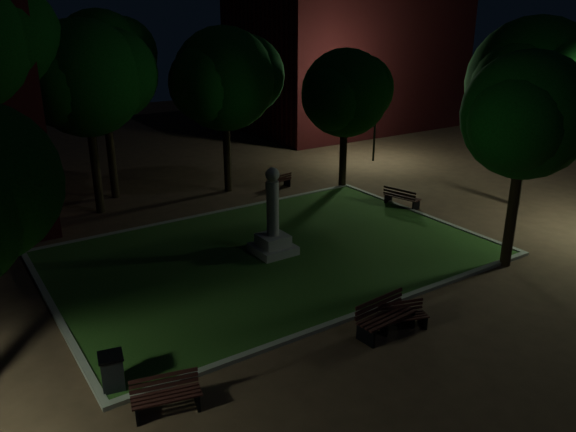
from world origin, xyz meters
name	(u,v)px	position (x,y,z in m)	size (l,w,h in m)	color
ground	(305,275)	(0.00, 0.00, 0.00)	(80.00, 80.00, 0.00)	#4C3525
lawn	(273,254)	(0.00, 2.00, 0.04)	(15.00, 10.00, 0.08)	#2A501C
lawn_kerb	(273,253)	(0.00, 2.00, 0.06)	(15.40, 10.40, 0.12)	slate
monument	(273,230)	(0.00, 2.00, 0.96)	(1.40, 1.40, 3.20)	gray
building_far	(348,45)	(18.00, 20.00, 6.00)	(16.00, 10.00, 12.00)	#521314
tree_north_wl	(88,78)	(-3.77, 10.14, 5.78)	(5.84, 4.76, 8.16)	black
tree_north_er	(226,79)	(2.42, 9.84, 5.40)	(5.87, 4.79, 7.80)	black
tree_ne	(347,93)	(7.53, 7.24, 4.68)	(5.16, 4.22, 6.79)	black
tree_east	(535,84)	(12.43, 0.64, 5.43)	(6.91, 5.64, 8.26)	black
tree_se	(528,115)	(6.39, -3.23, 5.22)	(5.03, 4.11, 7.28)	black
tree_far_north	(103,56)	(-2.57, 11.90, 6.49)	(4.91, 4.01, 8.51)	black
lamppost_ne	(376,107)	(12.31, 10.39, 3.20)	(1.18, 0.28, 4.59)	black
bench_near_left	(402,317)	(0.30, -4.27, 0.36)	(1.46, 0.87, 0.76)	black
bench_near_right	(385,317)	(-0.27, -4.16, 0.47)	(1.87, 0.78, 1.00)	black
bench_west_near	(166,396)	(-6.49, -3.91, 0.39)	(1.59, 0.86, 0.83)	black
bench_right_side	(401,198)	(7.66, 3.30, 0.43)	(0.96, 1.74, 0.91)	black
bench_far_side	(279,182)	(4.60, 8.79, 0.35)	(1.42, 0.66, 0.75)	black
trash_bin	(112,372)	(-7.24, -2.55, 0.48)	(0.66, 0.66, 0.95)	black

